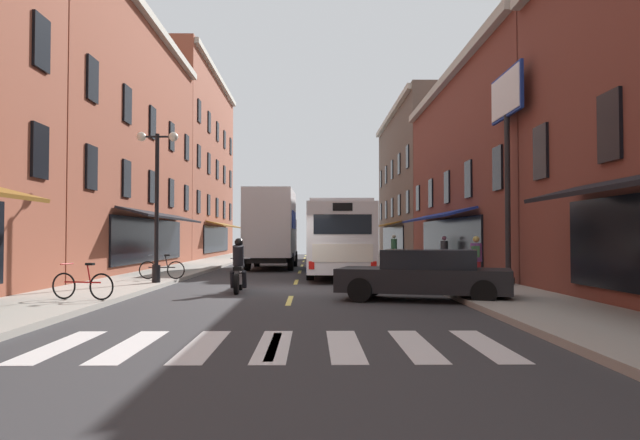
{
  "coord_description": "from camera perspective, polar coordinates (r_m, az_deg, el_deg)",
  "views": [
    {
      "loc": [
        0.59,
        -19.13,
        1.67
      ],
      "look_at": [
        0.94,
        5.6,
        2.42
      ],
      "focal_mm": 32.89,
      "sensor_mm": 36.0,
      "label": 1
    }
  ],
  "objects": [
    {
      "name": "lane_centre_dashes",
      "position": [
        18.96,
        -2.6,
        -6.78
      ],
      "size": [
        0.14,
        73.9,
        0.01
      ],
      "color": "#DBCC4C",
      "rests_on": "ground"
    },
    {
      "name": "box_truck",
      "position": [
        31.53,
        -4.69,
        -0.94
      ],
      "size": [
        2.59,
        7.32,
        4.14
      ],
      "color": "white",
      "rests_on": "ground"
    },
    {
      "name": "sedan_near",
      "position": [
        15.85,
        10.2,
        -5.26
      ],
      "size": [
        4.8,
        2.97,
        1.35
      ],
      "color": "black",
      "rests_on": "ground"
    },
    {
      "name": "bicycle_mid",
      "position": [
        15.71,
        -22.09,
        -5.88
      ],
      "size": [
        1.68,
        0.56,
        0.91
      ],
      "color": "black",
      "rests_on": "sidewalk_left"
    },
    {
      "name": "bicycle_near",
      "position": [
        22.57,
        -15.13,
        -4.65
      ],
      "size": [
        1.71,
        0.48,
        0.91
      ],
      "color": "black",
      "rests_on": "sidewalk_left"
    },
    {
      "name": "sidewalk_left",
      "position": [
        20.26,
        -19.6,
        -6.17
      ],
      "size": [
        3.0,
        80.0,
        0.14
      ],
      "primitive_type": "cube",
      "color": "#A39E93",
      "rests_on": "ground"
    },
    {
      "name": "transit_bus",
      "position": [
        26.76,
        1.67,
        -1.8
      ],
      "size": [
        2.75,
        12.22,
        3.12
      ],
      "color": "silver",
      "rests_on": "ground"
    },
    {
      "name": "motorcycle_rider",
      "position": [
        18.17,
        -7.93,
        -4.76
      ],
      "size": [
        0.62,
        2.07,
        1.66
      ],
      "color": "black",
      "rests_on": "ground"
    },
    {
      "name": "sedan_mid",
      "position": [
        43.36,
        -3.87,
        -2.97
      ],
      "size": [
        1.93,
        4.61,
        1.44
      ],
      "color": "maroon",
      "rests_on": "ground"
    },
    {
      "name": "billboard_sign",
      "position": [
        20.6,
        17.72,
        9.12
      ],
      "size": [
        0.4,
        2.91,
        7.05
      ],
      "color": "black",
      "rests_on": "sidewalk_right"
    },
    {
      "name": "pedestrian_mid",
      "position": [
        28.41,
        12.01,
        -3.13
      ],
      "size": [
        0.36,
        0.36,
        1.61
      ],
      "rotation": [
        0.0,
        0.0,
        3.72
      ],
      "color": "#B29947",
      "rests_on": "sidewalk_right"
    },
    {
      "name": "street_lamp_twin",
      "position": [
        20.87,
        -15.59,
        2.0
      ],
      "size": [
        1.42,
        0.32,
        5.17
      ],
      "color": "black",
      "rests_on": "sidewalk_left"
    },
    {
      "name": "storefront_row_right",
      "position": [
        22.49,
        28.21,
        8.48
      ],
      "size": [
        9.44,
        79.9,
        12.37
      ],
      "color": "brown",
      "rests_on": "ground"
    },
    {
      "name": "crosswalk_near",
      "position": [
        9.3,
        -4.54,
        -12.06
      ],
      "size": [
        7.1,
        2.8,
        0.01
      ],
      "color": "silver",
      "rests_on": "ground"
    },
    {
      "name": "ground_plane",
      "position": [
        19.21,
        -2.58,
        -6.87
      ],
      "size": [
        34.8,
        80.0,
        0.1
      ],
      "primitive_type": "cube",
      "color": "#333335"
    },
    {
      "name": "pedestrian_far",
      "position": [
        35.12,
        7.22,
        -2.79
      ],
      "size": [
        0.36,
        0.36,
        1.71
      ],
      "rotation": [
        0.0,
        0.0,
        2.48
      ],
      "color": "#66387F",
      "rests_on": "sidewalk_right"
    },
    {
      "name": "sidewalk_right",
      "position": [
        19.91,
        14.76,
        -6.29
      ],
      "size": [
        3.0,
        80.0,
        0.14
      ],
      "primitive_type": "cube",
      "color": "#A39E93",
      "rests_on": "ground"
    },
    {
      "name": "pedestrian_near",
      "position": [
        19.44,
        14.96,
        -3.73
      ],
      "size": [
        0.42,
        0.53,
        1.58
      ],
      "rotation": [
        0.0,
        0.0,
        5.92
      ],
      "color": "maroon",
      "rests_on": "sidewalk_right"
    }
  ]
}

